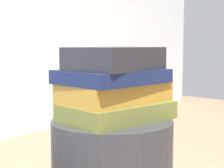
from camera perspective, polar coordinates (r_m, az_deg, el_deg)
name	(u,v)px	position (r m, az deg, el deg)	size (l,w,h in m)	color
book_olive	(117,111)	(1.00, 0.74, -4.23)	(0.28, 0.18, 0.05)	olive
book_ochre	(114,92)	(1.00, 0.30, -1.31)	(0.28, 0.18, 0.05)	#B7842D
book_navy	(113,76)	(0.98, 0.13, 1.17)	(0.26, 0.20, 0.04)	#19234C
book_charcoal	(114,59)	(0.97, 0.29, 3.92)	(0.24, 0.17, 0.06)	#28282D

